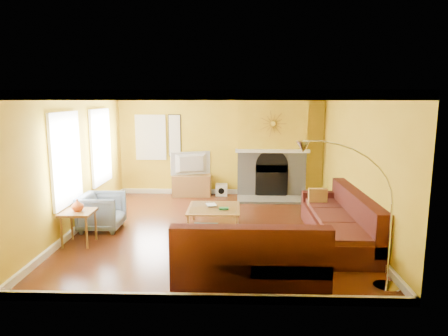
{
  "coord_description": "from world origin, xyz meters",
  "views": [
    {
      "loc": [
        0.43,
        -7.73,
        2.61
      ],
      "look_at": [
        0.16,
        0.4,
        1.17
      ],
      "focal_mm": 32.0,
      "sensor_mm": 36.0,
      "label": 1
    }
  ],
  "objects_px": {
    "armchair": "(102,212)",
    "coffee_table": "(214,217)",
    "sectional_sofa": "(277,222)",
    "arc_lamp": "(349,218)",
    "side_table": "(79,228)",
    "media_console": "(192,185)"
  },
  "relations": [
    {
      "from": "armchair",
      "to": "arc_lamp",
      "type": "height_order",
      "value": "arc_lamp"
    },
    {
      "from": "coffee_table",
      "to": "arc_lamp",
      "type": "xyz_separation_m",
      "value": [
        1.98,
        -2.64,
        0.82
      ]
    },
    {
      "from": "armchair",
      "to": "coffee_table",
      "type": "bearing_deg",
      "value": -83.84
    },
    {
      "from": "media_console",
      "to": "side_table",
      "type": "height_order",
      "value": "side_table"
    },
    {
      "from": "side_table",
      "to": "arc_lamp",
      "type": "relative_size",
      "value": 0.3
    },
    {
      "from": "coffee_table",
      "to": "armchair",
      "type": "xyz_separation_m",
      "value": [
        -2.22,
        -0.24,
        0.16
      ]
    },
    {
      "from": "coffee_table",
      "to": "media_console",
      "type": "bearing_deg",
      "value": 105.91
    },
    {
      "from": "media_console",
      "to": "arc_lamp",
      "type": "distance_m",
      "value": 5.96
    },
    {
      "from": "sectional_sofa",
      "to": "coffee_table",
      "type": "height_order",
      "value": "sectional_sofa"
    },
    {
      "from": "sectional_sofa",
      "to": "coffee_table",
      "type": "relative_size",
      "value": 3.36
    },
    {
      "from": "sectional_sofa",
      "to": "side_table",
      "type": "height_order",
      "value": "sectional_sofa"
    },
    {
      "from": "armchair",
      "to": "side_table",
      "type": "height_order",
      "value": "armchair"
    },
    {
      "from": "sectional_sofa",
      "to": "media_console",
      "type": "xyz_separation_m",
      "value": [
        -1.91,
        3.66,
        -0.17
      ]
    },
    {
      "from": "media_console",
      "to": "armchair",
      "type": "relative_size",
      "value": 1.26
    },
    {
      "from": "sectional_sofa",
      "to": "arc_lamp",
      "type": "height_order",
      "value": "arc_lamp"
    },
    {
      "from": "coffee_table",
      "to": "media_console",
      "type": "distance_m",
      "value": 2.72
    },
    {
      "from": "media_console",
      "to": "arc_lamp",
      "type": "bearing_deg",
      "value": -62.6
    },
    {
      "from": "side_table",
      "to": "arc_lamp",
      "type": "xyz_separation_m",
      "value": [
        4.35,
        -1.58,
        0.72
      ]
    },
    {
      "from": "sectional_sofa",
      "to": "arc_lamp",
      "type": "distance_m",
      "value": 1.87
    },
    {
      "from": "media_console",
      "to": "arc_lamp",
      "type": "xyz_separation_m",
      "value": [
        2.72,
        -5.25,
        0.74
      ]
    },
    {
      "from": "arc_lamp",
      "to": "media_console",
      "type": "bearing_deg",
      "value": 117.4
    },
    {
      "from": "sectional_sofa",
      "to": "arc_lamp",
      "type": "bearing_deg",
      "value": -62.99
    }
  ]
}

